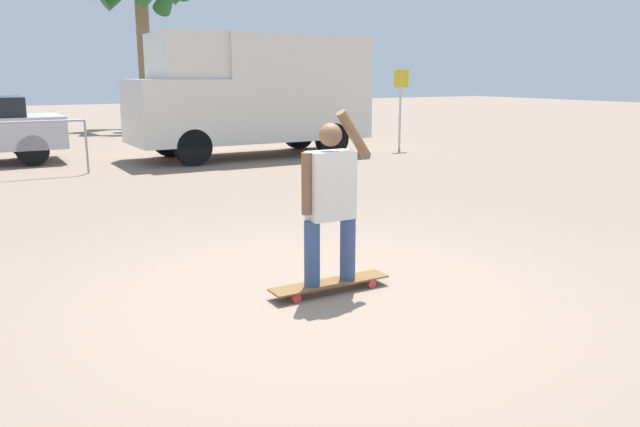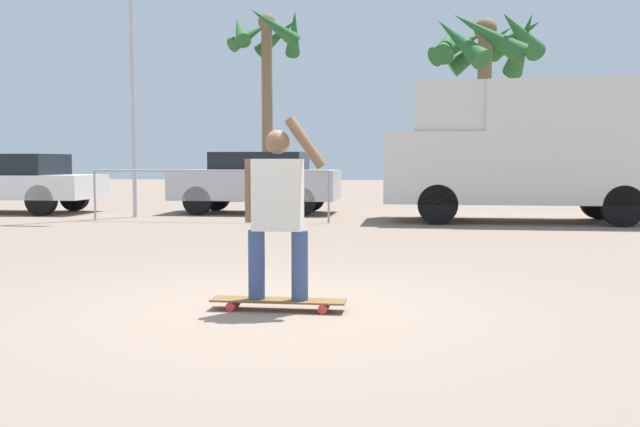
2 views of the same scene
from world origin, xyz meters
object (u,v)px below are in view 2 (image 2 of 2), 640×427
Objects in this scene: flagpole at (134,12)px; palm_tree_near_van at (486,48)px; camper_van at (529,147)px; palm_tree_center_background at (267,50)px; parked_car_silver at (257,181)px; skateboard at (278,301)px; parked_car_white at (4,181)px; person_skateboarder at (278,205)px.

palm_tree_near_van is at bearing 49.10° from flagpole.
palm_tree_center_background is at bearing 129.98° from camper_van.
skateboard is at bearing -76.29° from parked_car_silver.
parked_car_silver is at bearing -126.50° from palm_tree_near_van.
parked_car_white is 15.63m from palm_tree_near_van.
flagpole reaches higher than parked_car_white.
palm_tree_near_van is at bearing 79.84° from skateboard.
parked_car_white is at bearing 175.52° from camper_van.
camper_van reaches higher than parked_car_silver.
palm_tree_near_van is (12.18, 8.81, 4.27)m from parked_car_white.
person_skateboarder is 13.47m from parked_car_white.
skateboard is 0.29× the size of parked_car_silver.
palm_tree_near_van is (3.41, 19.04, 4.15)m from person_skateboarder.
flagpole reaches higher than person_skateboarder.
camper_van reaches higher than person_skateboarder.
person_skateboarder is at bearing -110.24° from camper_van.
camper_van is at bearing 69.76° from skateboard.
camper_van is 0.90× the size of palm_tree_near_van.
palm_tree_near_van reaches higher than skateboard.
skateboard is 0.18× the size of palm_tree_center_background.
palm_tree_center_background is 8.78m from flagpole.
palm_tree_near_van is 0.77× the size of flagpole.
camper_van is 11.90m from palm_tree_center_background.
palm_tree_center_background is at bearing 57.95° from parked_car_white.
palm_tree_center_background is (-3.90, 18.00, 4.10)m from person_skateboarder.
camper_van is 1.44× the size of parked_car_silver.
person_skateboarder is at bearing -100.16° from palm_tree_near_van.
person_skateboarder is (-0.00, 0.00, 0.81)m from skateboard.
parked_car_silver is 11.04m from palm_tree_near_van.
parked_car_white is (-8.77, 10.23, 0.69)m from skateboard.
camper_van is 1.23× the size of parked_car_white.
camper_van is at bearing -50.02° from palm_tree_center_background.
person_skateboarder is 19.79m from palm_tree_near_van.
parked_car_white is 0.73× the size of palm_tree_center_background.
flagpole reaches higher than palm_tree_near_van.
parked_car_silver is at bearing 165.42° from camper_van.
person_skateboarder is at bearing 180.00° from skateboard.
palm_tree_center_background is at bearing 82.66° from flagpole.
palm_tree_center_background reaches higher than skateboard.
palm_tree_near_van is at bearing 35.89° from parked_car_white.
parked_car_silver is 0.62× the size of palm_tree_near_van.
flagpole is (-2.37, -1.55, 3.72)m from parked_car_silver.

